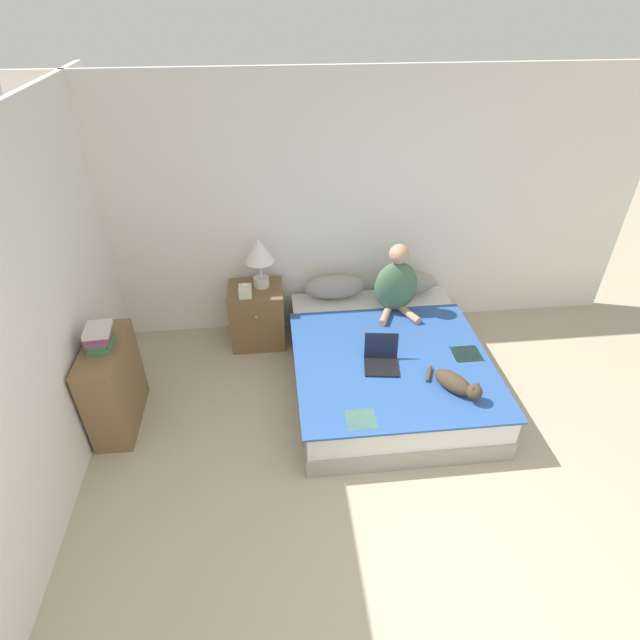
# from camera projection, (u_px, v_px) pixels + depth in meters

# --- Properties ---
(ground_plane) EXTENTS (16.00, 16.00, 0.00)m
(ground_plane) POSITION_uv_depth(u_px,v_px,m) (426.00, 602.00, 3.06)
(ground_plane) COLOR tan
(wall_back) EXTENTS (5.70, 0.05, 2.55)m
(wall_back) POSITION_uv_depth(u_px,v_px,m) (354.00, 210.00, 4.83)
(wall_back) COLOR white
(wall_back) RESTS_ON ground_plane
(wall_side) EXTENTS (0.05, 4.05, 2.55)m
(wall_side) POSITION_uv_depth(u_px,v_px,m) (44.00, 314.00, 3.36)
(wall_side) COLOR white
(wall_side) RESTS_ON ground_plane
(bed) EXTENTS (1.69, 2.03, 0.43)m
(bed) POSITION_uv_depth(u_px,v_px,m) (386.00, 365.00, 4.57)
(bed) COLOR #9E998E
(bed) RESTS_ON ground_plane
(pillow_near) EXTENTS (0.64, 0.24, 0.25)m
(pillow_near) POSITION_uv_depth(u_px,v_px,m) (335.00, 287.00, 5.05)
(pillow_near) COLOR gray
(pillow_near) RESTS_ON bed
(pillow_far) EXTENTS (0.64, 0.24, 0.25)m
(pillow_far) POSITION_uv_depth(u_px,v_px,m) (406.00, 283.00, 5.12)
(pillow_far) COLOR gray
(pillow_far) RESTS_ON bed
(person_sitting) EXTENTS (0.41, 0.41, 0.71)m
(person_sitting) POSITION_uv_depth(u_px,v_px,m) (396.00, 284.00, 4.77)
(person_sitting) COLOR #476B4C
(person_sitting) RESTS_ON bed
(cat_tabby) EXTENTS (0.36, 0.49, 0.18)m
(cat_tabby) POSITION_uv_depth(u_px,v_px,m) (457.00, 384.00, 3.92)
(cat_tabby) COLOR #473828
(cat_tabby) RESTS_ON bed
(laptop_open) EXTENTS (0.32, 0.32, 0.25)m
(laptop_open) POSITION_uv_depth(u_px,v_px,m) (381.00, 360.00, 4.22)
(laptop_open) COLOR black
(laptop_open) RESTS_ON bed
(nightstand) EXTENTS (0.53, 0.47, 0.63)m
(nightstand) POSITION_uv_depth(u_px,v_px,m) (257.00, 315.00, 5.05)
(nightstand) COLOR brown
(nightstand) RESTS_ON ground_plane
(table_lamp) EXTENTS (0.29, 0.29, 0.51)m
(table_lamp) POSITION_uv_depth(u_px,v_px,m) (259.00, 253.00, 4.70)
(table_lamp) COLOR beige
(table_lamp) RESTS_ON nightstand
(tissue_box) EXTENTS (0.12, 0.12, 0.14)m
(tissue_box) POSITION_uv_depth(u_px,v_px,m) (245.00, 291.00, 4.72)
(tissue_box) COLOR beige
(tissue_box) RESTS_ON nightstand
(bookshelf) EXTENTS (0.30, 0.74, 0.80)m
(bookshelf) POSITION_uv_depth(u_px,v_px,m) (113.00, 385.00, 4.07)
(bookshelf) COLOR brown
(bookshelf) RESTS_ON ground_plane
(book_stack_top) EXTENTS (0.20, 0.25, 0.17)m
(book_stack_top) POSITION_uv_depth(u_px,v_px,m) (99.00, 337.00, 3.79)
(book_stack_top) COLOR #3D7A51
(book_stack_top) RESTS_ON bookshelf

